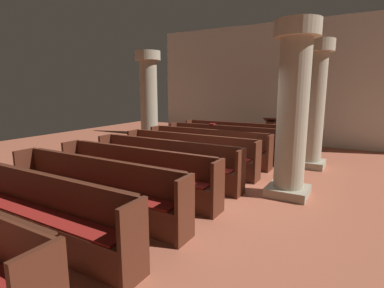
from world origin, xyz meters
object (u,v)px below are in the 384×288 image
at_px(pillar_far_side, 149,100).
at_px(pew_row_4, 165,160).
at_px(pew_row_1, 222,140).
at_px(pew_row_6, 93,186).
at_px(pew_row_3, 189,152).
at_px(hymn_book, 212,124).
at_px(pew_row_5, 135,171).
at_px(pillar_aisle_side, 313,103).
at_px(pew_row_0, 235,136).
at_px(pew_row_7, 33,208).
at_px(lectern, 270,135).
at_px(pillar_aisle_rear, 293,108).
at_px(pew_row_2, 207,145).

bearing_deg(pillar_far_side, pew_row_4, -46.83).
distance_m(pew_row_1, pew_row_6, 5.20).
bearing_deg(pew_row_3, hymn_book, 101.19).
relative_size(pew_row_5, pillar_aisle_side, 1.11).
xyz_separation_m(pew_row_0, pillar_far_side, (-2.56, -1.44, 1.23)).
bearing_deg(pew_row_3, pew_row_7, -90.00).
bearing_deg(pew_row_7, pew_row_4, 90.00).
bearing_deg(pew_row_5, pew_row_1, 90.00).
distance_m(pew_row_1, lectern, 2.20).
xyz_separation_m(pew_row_6, hymn_book, (-0.45, 5.39, 0.46)).
xyz_separation_m(pew_row_5, pillar_aisle_side, (2.61, 4.08, 1.23)).
relative_size(pew_row_3, pew_row_7, 1.00).
relative_size(pew_row_4, pillar_far_side, 1.11).
height_order(pew_row_6, pillar_aisle_side, pillar_aisle_side).
xyz_separation_m(pew_row_0, pew_row_3, (0.00, -3.12, 0.00)).
bearing_deg(pew_row_1, pew_row_3, -90.00).
xyz_separation_m(pillar_aisle_rear, hymn_book, (-3.06, 2.83, -0.77)).
bearing_deg(pillar_aisle_rear, hymn_book, 137.21).
distance_m(pillar_aisle_rear, lectern, 5.05).
xyz_separation_m(pew_row_6, pew_row_7, (0.00, -1.04, 0.00)).
xyz_separation_m(pew_row_1, pew_row_5, (0.00, -4.16, 0.00)).
relative_size(pew_row_3, pew_row_4, 1.00).
height_order(pillar_far_side, hymn_book, pillar_far_side).
height_order(pew_row_1, pew_row_4, same).
bearing_deg(pillar_aisle_side, pew_row_6, -117.01).
relative_size(pew_row_5, pillar_far_side, 1.11).
xyz_separation_m(pew_row_0, hymn_book, (-0.45, -0.85, 0.46)).
xyz_separation_m(pew_row_3, pillar_aisle_side, (2.61, 1.99, 1.23)).
bearing_deg(pew_row_5, pew_row_3, 90.00).
relative_size(pew_row_3, pillar_far_side, 1.11).
height_order(pew_row_6, lectern, lectern).
distance_m(pillar_aisle_side, pillar_far_side, 5.18).
relative_size(pew_row_4, pew_row_5, 1.00).
relative_size(pew_row_1, lectern, 3.38).
bearing_deg(pew_row_3, pillar_far_side, 146.61).
relative_size(pew_row_7, lectern, 3.38).
relative_size(pew_row_0, pew_row_1, 1.00).
bearing_deg(pew_row_6, pillar_far_side, 118.01).
height_order(pew_row_3, pillar_aisle_rear, pillar_aisle_rear).
xyz_separation_m(pew_row_6, pillar_aisle_side, (2.61, 5.12, 1.23)).
xyz_separation_m(pillar_aisle_side, hymn_book, (-3.06, 0.28, -0.77)).
distance_m(pillar_aisle_side, pillar_aisle_rear, 2.55).
relative_size(pew_row_1, pew_row_2, 1.00).
distance_m(pew_row_1, pew_row_3, 2.08).
height_order(pew_row_0, pew_row_6, same).
distance_m(pew_row_2, pew_row_4, 2.08).
xyz_separation_m(pew_row_4, pew_row_7, (0.00, -3.12, 0.00)).
height_order(pew_row_3, lectern, lectern).
xyz_separation_m(pew_row_2, pillar_far_side, (-2.56, 0.65, 1.23)).
relative_size(pew_row_6, pillar_far_side, 1.11).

